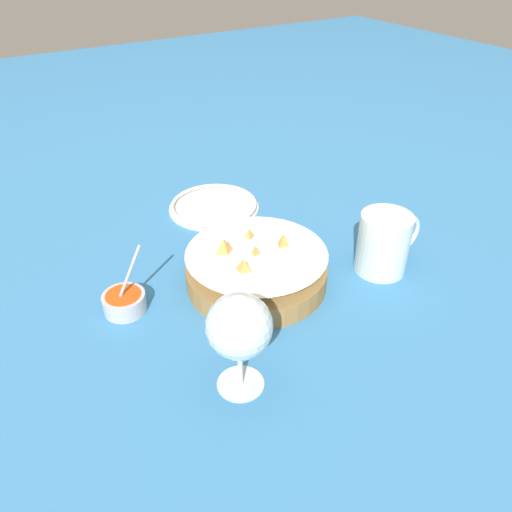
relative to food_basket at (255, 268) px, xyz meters
name	(u,v)px	position (x,y,z in m)	size (l,w,h in m)	color
ground_plane	(256,283)	(0.00, 0.00, -0.03)	(4.00, 4.00, 0.00)	teal
food_basket	(255,268)	(0.00, 0.00, 0.00)	(0.25, 0.25, 0.09)	olive
sauce_cup	(124,301)	(-0.22, 0.05, -0.01)	(0.08, 0.07, 0.12)	#B7B7BC
wine_glass	(239,329)	(-0.14, -0.19, 0.07)	(0.09, 0.09, 0.15)	silver
beer_mug	(384,245)	(0.22, -0.09, 0.02)	(0.14, 0.09, 0.11)	silver
side_plate	(214,206)	(0.06, 0.28, -0.02)	(0.20, 0.20, 0.01)	white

